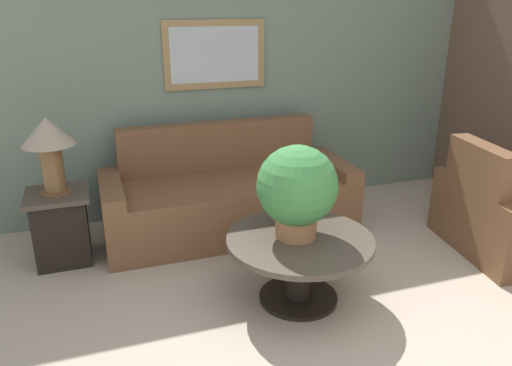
# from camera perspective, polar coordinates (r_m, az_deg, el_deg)

# --- Properties ---
(wall_back) EXTENTS (6.67, 0.09, 2.60)m
(wall_back) POSITION_cam_1_polar(r_m,az_deg,el_deg) (4.93, -1.49, 12.04)
(wall_back) COLOR slate
(wall_back) RESTS_ON ground_plane
(couch_main) EXTENTS (2.22, 0.88, 0.94)m
(couch_main) POSITION_cam_1_polar(r_m,az_deg,el_deg) (4.55, -3.16, -1.69)
(couch_main) COLOR brown
(couch_main) RESTS_ON ground_plane
(armchair) EXTENTS (1.05, 1.19, 0.94)m
(armchair) POSITION_cam_1_polar(r_m,az_deg,el_deg) (4.69, 26.99, -3.40)
(armchair) COLOR brown
(armchair) RESTS_ON ground_plane
(coffee_table) EXTENTS (1.01, 1.01, 0.49)m
(coffee_table) POSITION_cam_1_polar(r_m,az_deg,el_deg) (3.49, 5.00, -8.21)
(coffee_table) COLOR black
(coffee_table) RESTS_ON ground_plane
(side_table) EXTENTS (0.48, 0.48, 0.59)m
(side_table) POSITION_cam_1_polar(r_m,az_deg,el_deg) (4.31, -21.35, -4.63)
(side_table) COLOR black
(side_table) RESTS_ON ground_plane
(table_lamp) EXTENTS (0.40, 0.40, 0.60)m
(table_lamp) POSITION_cam_1_polar(r_m,az_deg,el_deg) (4.08, -22.61, 4.44)
(table_lamp) COLOR brown
(table_lamp) RESTS_ON side_table
(potted_plant_on_table) EXTENTS (0.54, 0.54, 0.64)m
(potted_plant_on_table) POSITION_cam_1_polar(r_m,az_deg,el_deg) (3.31, 4.72, -0.65)
(potted_plant_on_table) COLOR #9E6B42
(potted_plant_on_table) RESTS_ON coffee_table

